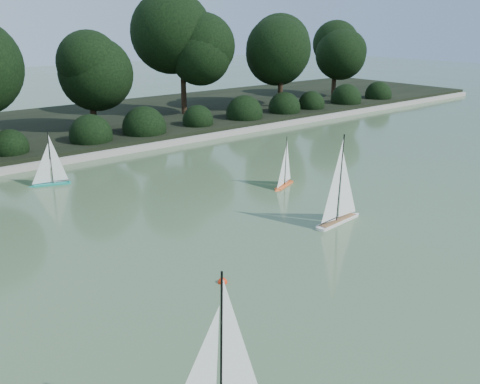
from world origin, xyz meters
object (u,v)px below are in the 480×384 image
at_px(sailboat_teal, 47,177).
at_px(race_buoy, 222,282).
at_px(sailboat_orange, 283,179).
at_px(sailboat_white_b, 342,207).

distance_m(sailboat_teal, race_buoy, 6.53).
relative_size(sailboat_orange, race_buoy, 8.56).
relative_size(sailboat_white_b, sailboat_orange, 1.48).
distance_m(sailboat_white_b, sailboat_orange, 2.42).
height_order(sailboat_white_b, sailboat_orange, sailboat_white_b).
bearing_deg(sailboat_teal, race_buoy, -88.32).
relative_size(sailboat_white_b, race_buoy, 12.70).
bearing_deg(sailboat_white_b, sailboat_orange, 73.89).
bearing_deg(sailboat_teal, sailboat_white_b, -59.40).
bearing_deg(race_buoy, sailboat_orange, 35.47).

